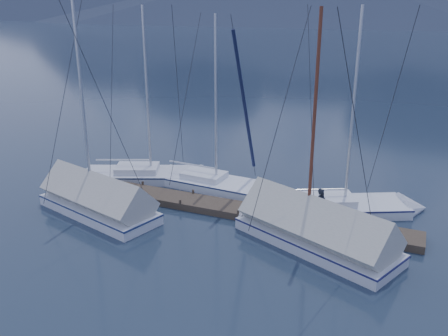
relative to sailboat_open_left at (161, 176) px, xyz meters
The scene contains 9 objects.
ground 6.76m from the sailboat_open_left, 42.54° to the right, with size 1000.00×1000.00×0.00m, color #15202F.
dock 5.60m from the sailboat_open_left, 27.29° to the right, with size 18.00×1.50×0.54m.
mooring_posts 5.17m from the sailboat_open_left, 29.84° to the right, with size 15.12×1.52×0.35m.
sailboat_open_left is the anchor object (origin of this frame).
sailboat_open_mid 3.95m from the sailboat_open_left, ahead, with size 7.62×3.22×9.92m.
sailboat_open_right 10.81m from the sailboat_open_left, ahead, with size 8.01×5.41×10.37m.
sailboat_covered_near 10.08m from the sailboat_open_left, 23.58° to the right, with size 8.33×5.37×10.42m.
sailboat_covered_far 5.13m from the sailboat_open_left, 100.58° to the right, with size 7.86×4.18×10.57m.
person 10.05m from the sailboat_open_left, 15.60° to the right, with size 0.58×0.38×1.58m, color black.
Camera 1 is at (8.19, -17.18, 9.48)m, focal length 38.00 mm.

